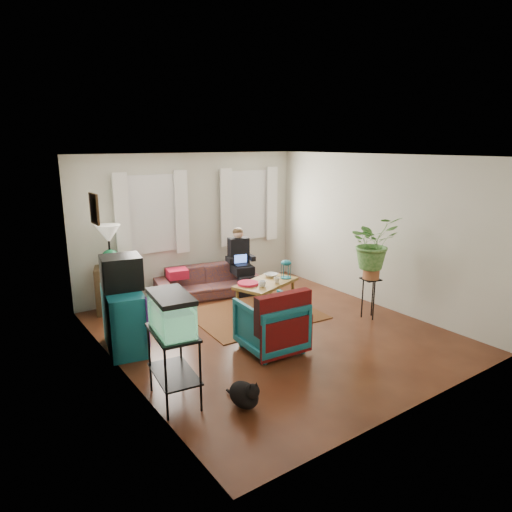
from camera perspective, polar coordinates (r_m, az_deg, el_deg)
floor at (r=6.98m, az=1.91°, el=-9.45°), size 4.50×5.00×0.01m
ceiling at (r=6.41m, az=2.10°, el=12.40°), size 4.50×5.00×0.01m
wall_back at (r=8.66m, az=-8.01°, el=4.03°), size 4.50×0.01×2.60m
wall_front at (r=4.89m, az=19.94°, el=-4.45°), size 4.50×0.01×2.60m
wall_left at (r=5.56m, az=-16.88°, el=-2.03°), size 0.01×5.00×2.60m
wall_right at (r=8.10m, az=14.84°, el=3.02°), size 0.01×5.00×2.60m
window_left at (r=8.28m, az=-12.95°, el=5.11°), size 1.08×0.04×1.38m
window_right at (r=9.24m, az=-1.05°, el=6.35°), size 1.08×0.04×1.38m
curtains_left at (r=8.21m, az=-12.74°, el=5.05°), size 1.36×0.06×1.50m
curtains_right at (r=9.17m, az=-0.77°, el=6.30°), size 1.36×0.06×1.50m
picture_frame at (r=6.24m, az=-19.49°, el=5.58°), size 0.04×0.32×0.40m
area_rug at (r=7.63m, az=-0.14°, el=-7.28°), size 2.10×1.73×0.01m
sofa at (r=8.50m, az=-6.23°, el=-2.58°), size 1.98×1.12×0.73m
seated_person at (r=8.65m, az=-1.99°, el=-0.88°), size 0.58×0.66×1.11m
side_table at (r=8.05m, az=-17.48°, el=-3.93°), size 0.68×0.68×0.78m
table_lamp at (r=7.87m, az=-17.86°, el=1.09°), size 0.51×0.51×0.71m
dresser at (r=6.55m, az=-16.14°, el=-7.65°), size 0.63×1.01×0.85m
crt_tv at (r=6.44m, az=-16.50°, el=-1.96°), size 0.59×0.56×0.45m
aquarium_stand at (r=5.18m, az=-10.21°, el=-13.45°), size 0.51×0.78×0.82m
aquarium at (r=4.92m, az=-10.52°, el=-6.95°), size 0.45×0.71×0.43m
black_cat at (r=5.10m, az=-1.54°, el=-16.67°), size 0.28×0.42×0.35m
armchair at (r=6.27m, az=1.89°, el=-8.28°), size 0.83×0.79×0.80m
serape_throw at (r=5.97m, az=3.53°, el=-7.75°), size 0.82×0.24×0.66m
coffee_table at (r=7.87m, az=1.25°, el=-4.87°), size 1.27×0.95×0.47m
cup_a at (r=7.52m, az=0.79°, el=-3.48°), size 0.16×0.16×0.10m
cup_b at (r=7.72m, az=2.61°, el=-3.05°), size 0.13×0.13×0.10m
bowl at (r=8.09m, az=1.90°, el=-2.41°), size 0.28×0.28×0.06m
snack_tray at (r=7.64m, az=-1.01°, el=-3.45°), size 0.44×0.44×0.04m
birdcage at (r=7.98m, az=3.77°, el=-1.63°), size 0.24×0.24×0.33m
plant_stand at (r=7.62m, az=14.00°, el=-5.14°), size 0.34×0.34×0.67m
potted_plant at (r=7.41m, az=14.36°, el=0.66°), size 0.88×0.80×0.84m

